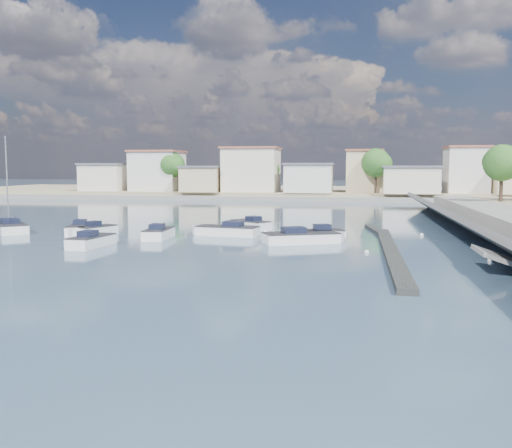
{
  "coord_description": "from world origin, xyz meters",
  "views": [
    {
      "loc": [
        4.57,
        -29.59,
        5.9
      ],
      "look_at": [
        -3.27,
        15.15,
        1.4
      ],
      "focal_mm": 40.0,
      "sensor_mm": 36.0,
      "label": 1
    }
  ],
  "objects_px": {
    "motorboat_b": "(99,231)",
    "motorboat_d": "(314,235)",
    "sailboat": "(8,227)",
    "motorboat_f": "(249,225)",
    "motorboat_a": "(93,241)",
    "motorboat_c": "(224,231)",
    "motorboat_e": "(159,234)",
    "motorboat_g": "(79,230)",
    "motorboat_h": "(305,238)"
  },
  "relations": [
    {
      "from": "motorboat_e",
      "to": "motorboat_c",
      "type": "bearing_deg",
      "value": 30.34
    },
    {
      "from": "motorboat_b",
      "to": "motorboat_e",
      "type": "relative_size",
      "value": 0.83
    },
    {
      "from": "motorboat_g",
      "to": "motorboat_h",
      "type": "bearing_deg",
      "value": -6.21
    },
    {
      "from": "motorboat_d",
      "to": "motorboat_f",
      "type": "distance_m",
      "value": 10.04
    },
    {
      "from": "motorboat_c",
      "to": "motorboat_h",
      "type": "bearing_deg",
      "value": -27.3
    },
    {
      "from": "motorboat_e",
      "to": "motorboat_f",
      "type": "relative_size",
      "value": 1.12
    },
    {
      "from": "motorboat_c",
      "to": "motorboat_h",
      "type": "distance_m",
      "value": 8.28
    },
    {
      "from": "motorboat_h",
      "to": "sailboat",
      "type": "xyz_separation_m",
      "value": [
        -27.87,
        3.41,
        0.03
      ]
    },
    {
      "from": "motorboat_c",
      "to": "sailboat",
      "type": "xyz_separation_m",
      "value": [
        -20.51,
        -0.39,
        0.03
      ]
    },
    {
      "from": "motorboat_a",
      "to": "motorboat_b",
      "type": "xyz_separation_m",
      "value": [
        -2.82,
        6.91,
        -0.0
      ]
    },
    {
      "from": "motorboat_b",
      "to": "motorboat_f",
      "type": "xyz_separation_m",
      "value": [
        12.09,
        7.22,
        0.0
      ]
    },
    {
      "from": "motorboat_b",
      "to": "motorboat_e",
      "type": "bearing_deg",
      "value": -11.43
    },
    {
      "from": "motorboat_a",
      "to": "motorboat_c",
      "type": "xyz_separation_m",
      "value": [
        8.12,
        8.58,
        0.0
      ]
    },
    {
      "from": "motorboat_a",
      "to": "motorboat_d",
      "type": "relative_size",
      "value": 1.02
    },
    {
      "from": "motorboat_b",
      "to": "motorboat_g",
      "type": "relative_size",
      "value": 0.85
    },
    {
      "from": "motorboat_f",
      "to": "sailboat",
      "type": "distance_m",
      "value": 22.46
    },
    {
      "from": "motorboat_a",
      "to": "sailboat",
      "type": "bearing_deg",
      "value": 146.52
    },
    {
      "from": "motorboat_g",
      "to": "motorboat_d",
      "type": "bearing_deg",
      "value": -0.64
    },
    {
      "from": "motorboat_h",
      "to": "sailboat",
      "type": "relative_size",
      "value": 0.72
    },
    {
      "from": "motorboat_h",
      "to": "sailboat",
      "type": "bearing_deg",
      "value": 173.02
    },
    {
      "from": "motorboat_b",
      "to": "motorboat_h",
      "type": "xyz_separation_m",
      "value": [
        18.3,
        -2.13,
        0.0
      ]
    },
    {
      "from": "motorboat_e",
      "to": "sailboat",
      "type": "bearing_deg",
      "value": 170.89
    },
    {
      "from": "motorboat_d",
      "to": "motorboat_c",
      "type": "bearing_deg",
      "value": 167.04
    },
    {
      "from": "motorboat_b",
      "to": "motorboat_e",
      "type": "distance_m",
      "value": 6.13
    },
    {
      "from": "motorboat_e",
      "to": "sailboat",
      "type": "relative_size",
      "value": 0.55
    },
    {
      "from": "motorboat_c",
      "to": "motorboat_g",
      "type": "distance_m",
      "value": 12.97
    },
    {
      "from": "motorboat_h",
      "to": "sailboat",
      "type": "height_order",
      "value": "sailboat"
    },
    {
      "from": "motorboat_b",
      "to": "motorboat_d",
      "type": "distance_m",
      "value": 18.9
    },
    {
      "from": "motorboat_g",
      "to": "sailboat",
      "type": "distance_m",
      "value": 7.73
    },
    {
      "from": "motorboat_b",
      "to": "motorboat_h",
      "type": "relative_size",
      "value": 0.63
    },
    {
      "from": "motorboat_e",
      "to": "motorboat_h",
      "type": "bearing_deg",
      "value": -4.26
    },
    {
      "from": "motorboat_b",
      "to": "motorboat_c",
      "type": "relative_size",
      "value": 0.67
    },
    {
      "from": "motorboat_b",
      "to": "sailboat",
      "type": "xyz_separation_m",
      "value": [
        -9.57,
        1.28,
        0.03
      ]
    },
    {
      "from": "motorboat_b",
      "to": "motorboat_h",
      "type": "height_order",
      "value": "same"
    },
    {
      "from": "motorboat_g",
      "to": "motorboat_h",
      "type": "distance_m",
      "value": 20.35
    },
    {
      "from": "motorboat_d",
      "to": "motorboat_g",
      "type": "height_order",
      "value": "same"
    },
    {
      "from": "motorboat_c",
      "to": "motorboat_g",
      "type": "xyz_separation_m",
      "value": [
        -12.87,
        -1.6,
        0.0
      ]
    },
    {
      "from": "motorboat_a",
      "to": "motorboat_c",
      "type": "height_order",
      "value": "same"
    },
    {
      "from": "motorboat_c",
      "to": "sailboat",
      "type": "height_order",
      "value": "sailboat"
    },
    {
      "from": "motorboat_f",
      "to": "motorboat_h",
      "type": "distance_m",
      "value": 11.22
    },
    {
      "from": "motorboat_a",
      "to": "motorboat_h",
      "type": "distance_m",
      "value": 16.2
    },
    {
      "from": "motorboat_e",
      "to": "motorboat_f",
      "type": "distance_m",
      "value": 10.4
    },
    {
      "from": "motorboat_e",
      "to": "sailboat",
      "type": "xyz_separation_m",
      "value": [
        -15.58,
        2.5,
        0.03
      ]
    },
    {
      "from": "motorboat_b",
      "to": "motorboat_g",
      "type": "height_order",
      "value": "same"
    },
    {
      "from": "motorboat_h",
      "to": "motorboat_a",
      "type": "bearing_deg",
      "value": -162.84
    },
    {
      "from": "motorboat_a",
      "to": "motorboat_g",
      "type": "distance_m",
      "value": 8.45
    },
    {
      "from": "motorboat_c",
      "to": "motorboat_f",
      "type": "distance_m",
      "value": 5.67
    },
    {
      "from": "motorboat_d",
      "to": "motorboat_f",
      "type": "bearing_deg",
      "value": 132.65
    },
    {
      "from": "sailboat",
      "to": "motorboat_e",
      "type": "bearing_deg",
      "value": -9.11
    },
    {
      "from": "motorboat_a",
      "to": "motorboat_e",
      "type": "height_order",
      "value": "same"
    }
  ]
}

